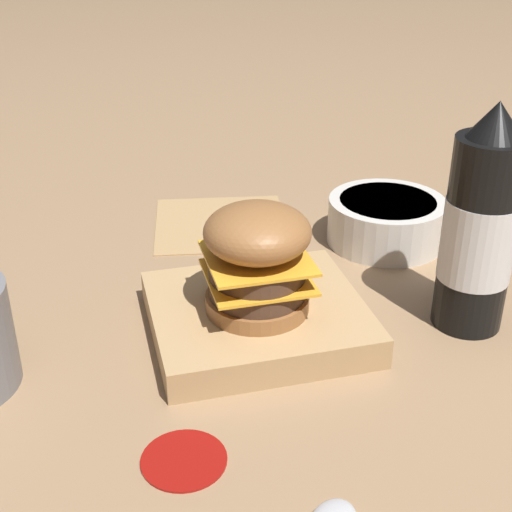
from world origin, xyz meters
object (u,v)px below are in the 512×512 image
Objects in this scene: serving_board at (256,315)px; side_bowl at (386,220)px; ketchup_bottle at (480,230)px; burger at (257,259)px.

side_bowl reaches higher than serving_board.
ketchup_bottle reaches higher than serving_board.
side_bowl is at bearing 91.54° from ketchup_bottle.
burger reaches higher than side_bowl.
burger is 0.47× the size of ketchup_bottle.
ketchup_bottle is (0.21, -0.04, 0.09)m from serving_board.
ketchup_bottle is 1.60× the size of side_bowl.
serving_board is at bearing -144.07° from side_bowl.
ketchup_bottle is (0.21, -0.03, 0.02)m from burger.
ketchup_bottle is 0.20m from side_bowl.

